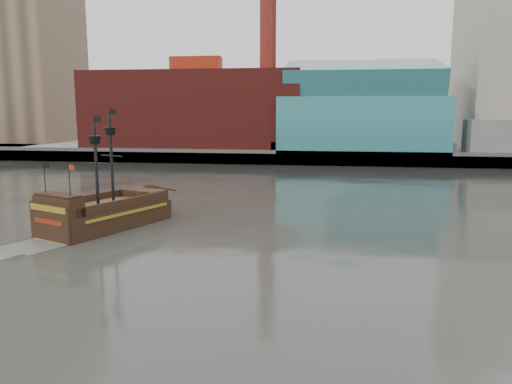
# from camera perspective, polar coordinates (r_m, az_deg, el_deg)

# --- Properties ---
(ground) EXTENTS (400.00, 400.00, 0.00)m
(ground) POSITION_cam_1_polar(r_m,az_deg,el_deg) (28.07, -1.55, -11.08)
(ground) COLOR #2B2D28
(ground) RESTS_ON ground
(promenade_far) EXTENTS (220.00, 60.00, 2.00)m
(promenade_far) POSITION_cam_1_polar(r_m,az_deg,el_deg) (118.30, 6.29, 5.12)
(promenade_far) COLOR slate
(promenade_far) RESTS_ON ground
(seawall) EXTENTS (220.00, 1.00, 2.60)m
(seawall) POSITION_cam_1_polar(r_m,az_deg,el_deg) (88.91, 5.52, 3.90)
(seawall) COLOR #4C4C49
(seawall) RESTS_ON ground
(skyline) EXTENTS (149.00, 45.00, 62.00)m
(skyline) POSITION_cam_1_polar(r_m,az_deg,el_deg) (111.41, 9.15, 16.93)
(skyline) COLOR #7F604C
(skyline) RESTS_ON promenade_far
(pirate_ship) EXTENTS (9.43, 14.67, 10.60)m
(pirate_ship) POSITION_cam_1_polar(r_m,az_deg,el_deg) (43.77, -16.83, -2.67)
(pirate_ship) COLOR black
(pirate_ship) RESTS_ON ground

